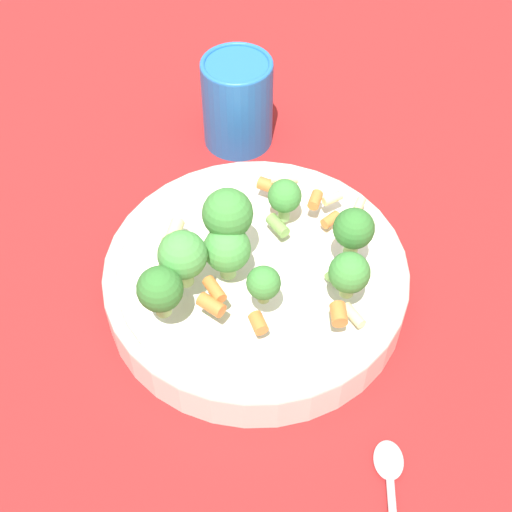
% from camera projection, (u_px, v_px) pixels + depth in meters
% --- Properties ---
extents(ground_plane, '(3.00, 3.00, 0.00)m').
position_uv_depth(ground_plane, '(256.00, 294.00, 0.73)').
color(ground_plane, maroon).
extents(bowl, '(0.30, 0.30, 0.05)m').
position_uv_depth(bowl, '(256.00, 278.00, 0.71)').
color(bowl, silver).
rests_on(bowl, ground_plane).
extents(pasta_salad, '(0.21, 0.26, 0.09)m').
position_uv_depth(pasta_salad, '(246.00, 246.00, 0.64)').
color(pasta_salad, '#8CB766').
rests_on(pasta_salad, bowl).
extents(cup, '(0.08, 0.08, 0.11)m').
position_uv_depth(cup, '(237.00, 101.00, 0.83)').
color(cup, '#2366B2').
rests_on(cup, ground_plane).
extents(spoon, '(0.14, 0.10, 0.01)m').
position_uv_depth(spoon, '(391.00, 494.00, 0.59)').
color(spoon, silver).
rests_on(spoon, ground_plane).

